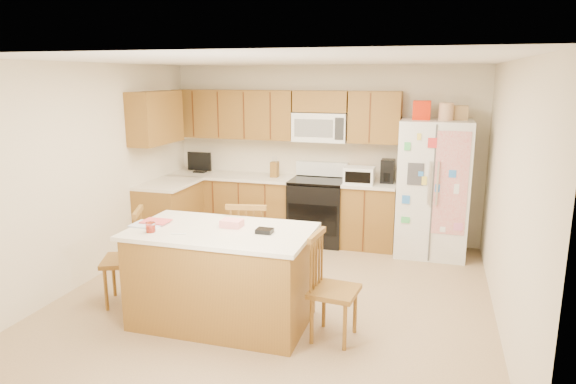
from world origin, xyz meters
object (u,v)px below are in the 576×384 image
(stove, at_px, (318,210))
(island, at_px, (222,276))
(refrigerator, at_px, (433,187))
(windsor_chair_right, at_px, (332,290))
(windsor_chair_left, at_px, (126,259))
(windsor_chair_back, at_px, (249,251))

(stove, xyz_separation_m, island, (-0.33, -2.68, -0.00))
(refrigerator, height_order, windsor_chair_right, refrigerator)
(windsor_chair_left, height_order, windsor_chair_right, windsor_chair_left)
(windsor_chair_left, bearing_deg, stove, 60.19)
(island, distance_m, windsor_chair_right, 1.08)
(refrigerator, relative_size, windsor_chair_back, 1.95)
(windsor_chair_left, xyz_separation_m, windsor_chair_back, (1.16, 0.57, 0.02))
(refrigerator, relative_size, windsor_chair_left, 2.01)
(island, bearing_deg, windsor_chair_right, -1.18)
(refrigerator, xyz_separation_m, windsor_chair_right, (-0.82, -2.64, -0.45))
(stove, xyz_separation_m, refrigerator, (1.57, -0.06, 0.45))
(windsor_chair_right, bearing_deg, windsor_chair_left, 176.31)
(island, distance_m, windsor_chair_left, 1.14)
(windsor_chair_left, bearing_deg, windsor_chair_right, -3.69)
(windsor_chair_back, relative_size, windsor_chair_right, 1.06)
(stove, bearing_deg, windsor_chair_right, -74.48)
(island, height_order, windsor_chair_right, island)
(refrigerator, relative_size, island, 1.17)
(stove, distance_m, refrigerator, 1.63)
(stove, relative_size, refrigerator, 0.55)
(refrigerator, distance_m, windsor_chair_back, 2.72)
(refrigerator, bearing_deg, windsor_chair_back, -134.34)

